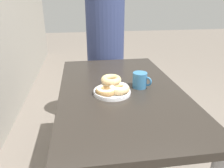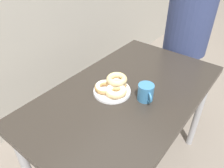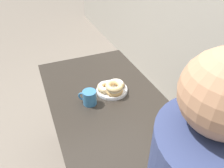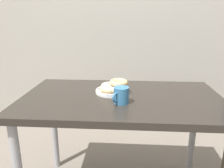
% 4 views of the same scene
% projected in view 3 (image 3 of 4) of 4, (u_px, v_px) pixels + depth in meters
% --- Properties ---
extents(dining_table, '(1.25, 0.73, 0.77)m').
position_uv_depth(dining_table, '(107.00, 108.00, 1.49)').
color(dining_table, '#28231E').
rests_on(dining_table, ground_plane).
extents(donut_plate, '(0.23, 0.23, 0.09)m').
position_uv_depth(donut_plate, '(112.00, 88.00, 1.48)').
color(donut_plate, white).
rests_on(donut_plate, dining_table).
extents(coffee_mug, '(0.10, 0.11, 0.10)m').
position_uv_depth(coffee_mug, '(89.00, 98.00, 1.37)').
color(coffee_mug, teal).
rests_on(coffee_mug, dining_table).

